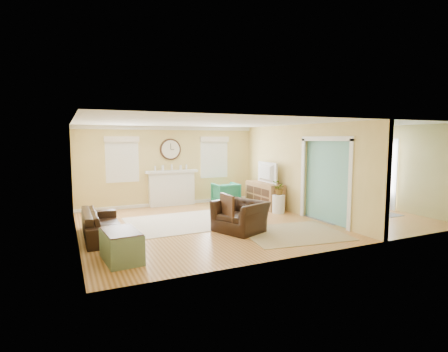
{
  "coord_description": "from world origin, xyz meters",
  "views": [
    {
      "loc": [
        -4.72,
        -8.16,
        2.2
      ],
      "look_at": [
        -0.8,
        0.3,
        1.2
      ],
      "focal_mm": 28.0,
      "sensor_mm": 36.0,
      "label": 1
    }
  ],
  "objects": [
    {
      "name": "wall_clock",
      "position": [
        -1.5,
        2.97,
        1.85
      ],
      "size": [
        0.7,
        0.07,
        0.7
      ],
      "color": "#432719",
      "rests_on": "wall_back"
    },
    {
      "name": "fireplace",
      "position": [
        -1.5,
        2.88,
        0.6
      ],
      "size": [
        1.7,
        0.3,
        1.17
      ],
      "color": "white",
      "rests_on": "ground"
    },
    {
      "name": "dining_table",
      "position": [
        2.78,
        0.18,
        0.35
      ],
      "size": [
        1.17,
        2.03,
        0.7
      ],
      "primitive_type": "imported",
      "rotation": [
        0.0,
        0.0,
        1.54
      ],
      "color": "#432719",
      "rests_on": "floor"
    },
    {
      "name": "wall_back",
      "position": [
        0.0,
        3.0,
        1.3
      ],
      "size": [
        9.0,
        0.02,
        2.6
      ],
      "primitive_type": "cube",
      "color": "tan",
      "rests_on": "ground"
    },
    {
      "name": "rug_cream",
      "position": [
        -1.97,
        0.48,
        0.01
      ],
      "size": [
        2.7,
        2.35,
        0.01
      ],
      "primitive_type": "cube",
      "rotation": [
        0.0,
        0.0,
        0.01
      ],
      "color": "beige",
      "rests_on": "floor"
    },
    {
      "name": "window_right",
      "position": [
        0.05,
        2.95,
        1.66
      ],
      "size": [
        1.05,
        0.13,
        1.42
      ],
      "color": "white",
      "rests_on": "wall_back"
    },
    {
      "name": "wall_front",
      "position": [
        0.0,
        -3.0,
        1.3
      ],
      "size": [
        9.0,
        0.02,
        2.6
      ],
      "primitive_type": "cube",
      "color": "tan",
      "rests_on": "ground"
    },
    {
      "name": "window_left",
      "position": [
        -3.05,
        2.95,
        1.66
      ],
      "size": [
        1.05,
        0.13,
        1.42
      ],
      "color": "white",
      "rests_on": "wall_back"
    },
    {
      "name": "sofa",
      "position": [
        -3.97,
        -0.05,
        0.3
      ],
      "size": [
        0.83,
        2.08,
        0.61
      ],
      "primitive_type": "imported",
      "rotation": [
        0.0,
        0.0,
        1.56
      ],
      "color": "black",
      "rests_on": "floor"
    },
    {
      "name": "dining_chair_e",
      "position": [
        3.34,
        0.13,
        0.58
      ],
      "size": [
        0.51,
        0.51,
        0.98
      ],
      "color": "slate",
      "rests_on": "floor"
    },
    {
      "name": "credenza",
      "position": [
        1.12,
        1.34,
        0.4
      ],
      "size": [
        0.54,
        1.59,
        0.8
      ],
      "color": "olive",
      "rests_on": "floor"
    },
    {
      "name": "eames_chair",
      "position": [
        -0.94,
        -0.93,
        0.36
      ],
      "size": [
        1.33,
        1.41,
        0.72
      ],
      "primitive_type": "imported",
      "rotation": [
        0.0,
        0.0,
        -1.17
      ],
      "color": "black",
      "rests_on": "floor"
    },
    {
      "name": "ceiling",
      "position": [
        0.0,
        0.0,
        2.6
      ],
      "size": [
        9.0,
        6.0,
        0.02
      ],
      "primitive_type": "cube",
      "color": "white",
      "rests_on": "wall_back"
    },
    {
      "name": "dining_chair_w",
      "position": [
        2.19,
        0.15,
        0.54
      ],
      "size": [
        0.45,
        0.45,
        0.93
      ],
      "color": "white",
      "rests_on": "floor"
    },
    {
      "name": "rug_jute",
      "position": [
        0.08,
        -1.65,
        0.01
      ],
      "size": [
        2.48,
        2.13,
        0.01
      ],
      "primitive_type": "cube",
      "rotation": [
        0.0,
        0.0,
        -0.14
      ],
      "color": "tan",
      "rests_on": "floor"
    },
    {
      "name": "garden_stool",
      "position": [
        1.04,
        0.43,
        0.27
      ],
      "size": [
        0.37,
        0.37,
        0.54
      ],
      "primitive_type": "cylinder",
      "color": "white",
      "rests_on": "floor"
    },
    {
      "name": "french_doors",
      "position": [
        4.45,
        0.0,
        1.1
      ],
      "size": [
        0.06,
        1.7,
        2.2
      ],
      "color": "white",
      "rests_on": "ground"
    },
    {
      "name": "rug_grey",
      "position": [
        2.78,
        0.18,
        0.01
      ],
      "size": [
        2.61,
        3.27,
        0.01
      ],
      "primitive_type": "cube",
      "color": "slate",
      "rests_on": "floor"
    },
    {
      "name": "tv",
      "position": [
        1.1,
        1.34,
        1.13
      ],
      "size": [
        0.19,
        1.14,
        0.66
      ],
      "primitive_type": "imported",
      "rotation": [
        0.0,
        0.0,
        1.53
      ],
      "color": "black",
      "rests_on": "credenza"
    },
    {
      "name": "pendant",
      "position": [
        3.0,
        0.0,
        2.2
      ],
      "size": [
        0.3,
        0.3,
        0.55
      ],
      "color": "gold",
      "rests_on": "ceiling"
    },
    {
      "name": "green_chair",
      "position": [
        0.19,
        2.31,
        0.36
      ],
      "size": [
        0.79,
        0.81,
        0.73
      ],
      "primitive_type": "imported",
      "rotation": [
        0.0,
        0.0,
        3.13
      ],
      "color": "#1D7F58",
      "rests_on": "floor"
    },
    {
      "name": "dining_chair_n",
      "position": [
        2.88,
        1.21,
        0.61
      ],
      "size": [
        0.52,
        0.52,
        1.03
      ],
      "color": "slate",
      "rests_on": "floor"
    },
    {
      "name": "floor",
      "position": [
        0.0,
        0.0,
        0.0
      ],
      "size": [
        9.0,
        9.0,
        0.0
      ],
      "primitive_type": "plane",
      "color": "#965A23",
      "rests_on": "ground"
    },
    {
      "name": "potted_plant",
      "position": [
        1.04,
        0.43,
        0.74
      ],
      "size": [
        0.43,
        0.39,
        0.4
      ],
      "primitive_type": "imported",
      "rotation": [
        0.0,
        0.0,
        2.87
      ],
      "color": "#337F33",
      "rests_on": "garden_stool"
    },
    {
      "name": "wall_left",
      "position": [
        -4.5,
        0.0,
        1.3
      ],
      "size": [
        0.02,
        6.0,
        2.6
      ],
      "primitive_type": "cube",
      "color": "tan",
      "rests_on": "ground"
    },
    {
      "name": "partition",
      "position": [
        1.51,
        0.28,
        1.36
      ],
      "size": [
        0.17,
        6.0,
        2.6
      ],
      "color": "tan",
      "rests_on": "ground"
    },
    {
      "name": "trunk",
      "position": [
        -3.83,
        -1.82,
        0.28
      ],
      "size": [
        0.68,
        1.02,
        0.56
      ],
      "color": "slate",
      "rests_on": "floor"
    },
    {
      "name": "dining_chair_s",
      "position": [
        2.88,
        -0.86,
        0.59
      ],
      "size": [
        0.53,
        0.53,
        0.99
      ],
      "color": "slate",
      "rests_on": "floor"
    },
    {
      "name": "wall_right",
      "position": [
        4.5,
        0.0,
        1.3
      ],
      "size": [
        0.02,
        6.0,
        2.6
      ],
      "primitive_type": "cube",
      "color": "tan",
      "rests_on": "ground"
    }
  ]
}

